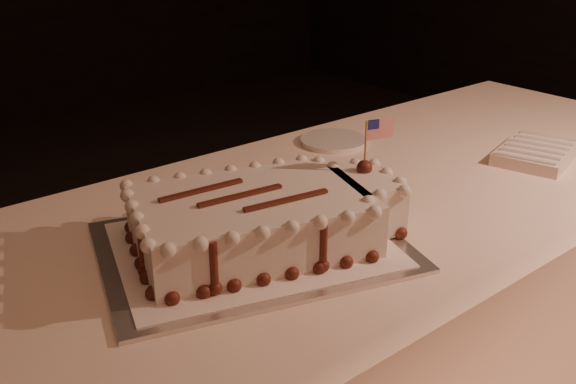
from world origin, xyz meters
TOP-DOWN VIEW (x-y plane):
  - banquet_table at (0.00, 0.60)m, footprint 2.40×0.80m
  - cake_board at (-0.14, 0.55)m, footprint 0.60×0.52m
  - doily at (-0.14, 0.55)m, footprint 0.54×0.47m
  - sheet_cake at (-0.11, 0.54)m, footprint 0.51×0.37m
  - napkin_stack at (0.64, 0.48)m, footprint 0.24×0.20m
  - side_plate at (0.34, 0.86)m, footprint 0.17×0.17m

SIDE VIEW (x-z plane):
  - banquet_table at x=0.00m, z-range 0.00..0.75m
  - cake_board at x=-0.14m, z-range 0.75..0.76m
  - side_plate at x=0.34m, z-range 0.75..0.76m
  - doily at x=-0.14m, z-range 0.76..0.76m
  - napkin_stack at x=0.64m, z-range 0.75..0.78m
  - sheet_cake at x=-0.11m, z-range 0.71..0.90m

